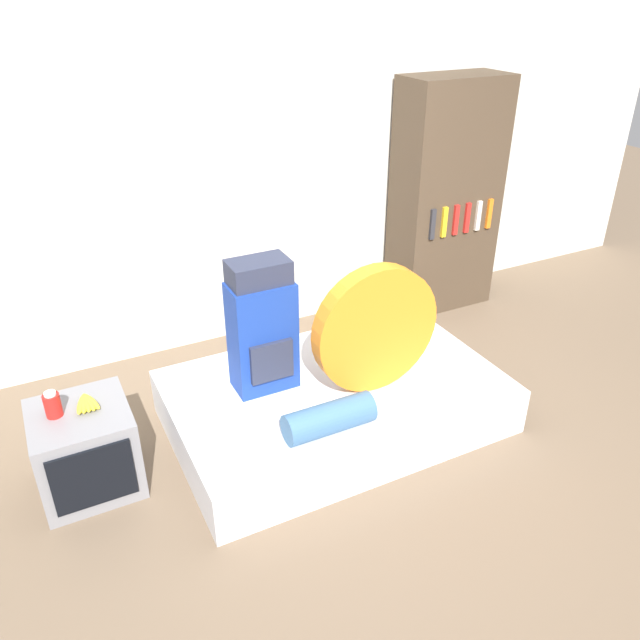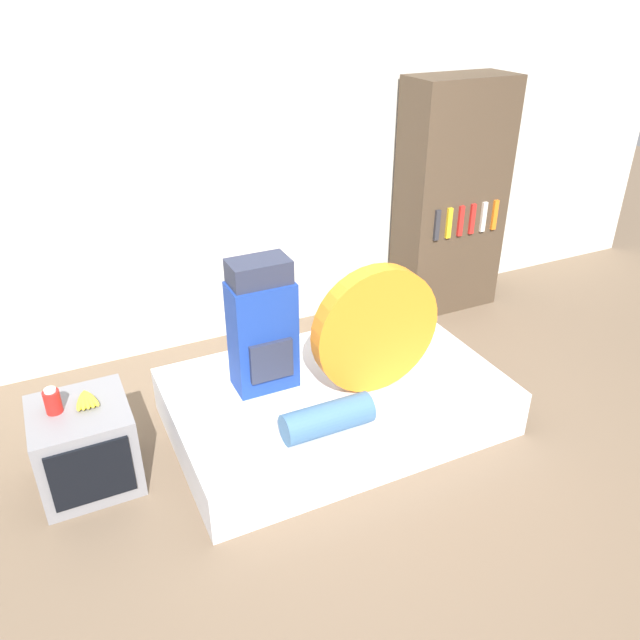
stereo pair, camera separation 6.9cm
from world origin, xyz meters
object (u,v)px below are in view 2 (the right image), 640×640
at_px(sleeping_roll, 328,418).
at_px(television, 85,446).
at_px(backpack, 262,328).
at_px(canister, 53,401).
at_px(bookshelf, 451,198).
at_px(tent_bag, 375,329).

bearing_deg(sleeping_roll, television, 156.87).
relative_size(backpack, canister, 5.65).
bearing_deg(bookshelf, canister, -163.24).
bearing_deg(television, sleeping_roll, -23.13).
distance_m(backpack, tent_bag, 0.65).
bearing_deg(sleeping_roll, canister, 157.32).
bearing_deg(bookshelf, tent_bag, -138.72).
xyz_separation_m(backpack, television, (-1.06, -0.05, -0.45)).
distance_m(sleeping_roll, bookshelf, 2.41).
xyz_separation_m(tent_bag, television, (-1.64, 0.24, -0.44)).
xyz_separation_m(tent_bag, bookshelf, (1.38, 1.21, 0.24)).
relative_size(tent_bag, canister, 5.43).
height_order(tent_bag, bookshelf, bookshelf).
height_order(television, bookshelf, bookshelf).
bearing_deg(bookshelf, television, -162.14).
xyz_separation_m(tent_bag, canister, (-1.74, 0.27, -0.13)).
bearing_deg(television, bookshelf, 17.86).
bearing_deg(backpack, canister, -178.92).
relative_size(backpack, bookshelf, 0.44).
relative_size(backpack, sleeping_roll, 1.61).
distance_m(canister, bookshelf, 3.28).
distance_m(sleeping_roll, canister, 1.42).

